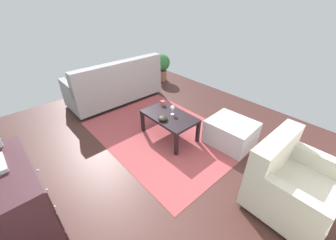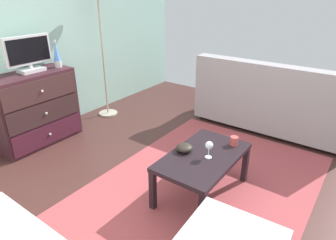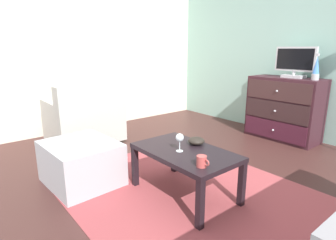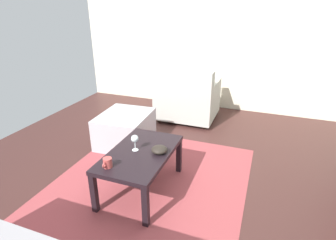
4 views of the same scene
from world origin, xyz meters
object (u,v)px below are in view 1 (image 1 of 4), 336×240
Objects in this scene: dresser at (19,204)px; coffee_table at (169,118)px; mug at (163,103)px; couch_large at (116,86)px; potted_plant at (162,65)px; bowl_decorative at (163,118)px; wine_glass at (172,108)px; ottoman at (231,133)px; armchair at (289,182)px.

coffee_table is at bearing -82.46° from dresser.
couch_large is (1.48, 0.10, -0.11)m from mug.
potted_plant is at bearing -58.01° from dresser.
couch_large reaches higher than bowl_decorative.
coffee_table is 1.27× the size of potted_plant.
ottoman is at bearing -144.83° from wine_glass.
wine_glass is 0.08× the size of couch_large.
bowl_decorative is (0.25, -2.01, 0.02)m from dresser.
wine_glass is 0.25m from bowl_decorative.
potted_plant reaches higher than wine_glass.
armchair is (-1.87, -0.11, -0.03)m from coffee_table.
dresser is at bearing 133.36° from couch_large.
couch_large reaches higher than potted_plant.
coffee_table is 1.82m from couch_large.
potted_plant is (2.89, -1.00, 0.23)m from ottoman.
couch_large is (1.82, -0.04, -0.01)m from coffee_table.
bowl_decorative is at bearing 139.63° from mug.
coffee_table reaches higher than ottoman.
dresser is 2.86m from ottoman.
wine_glass is 1.03m from ottoman.
couch_large reaches higher than ottoman.
coffee_table is at bearing 178.66° from couch_large.
potted_plant is (1.75, -1.48, -0.03)m from mug.
potted_plant is at bearing -37.78° from coffee_table.
mug is 0.06× the size of couch_large.
couch_large is 3.69m from armchair.
armchair reaches higher than wine_glass.
ottoman is at bearing -142.54° from coffee_table.
dresser reaches higher than bowl_decorative.
coffee_table is 0.18m from wine_glass.
bowl_decorative is (-0.03, 0.23, -0.08)m from wine_glass.
dresser is at bearing 79.61° from ottoman.
potted_plant is (2.09, -1.62, 0.06)m from coffee_table.
bowl_decorative is 1.13m from ottoman.
dresser is at bearing 97.54° from coffee_table.
bowl_decorative is 0.21× the size of potted_plant.
dresser is 1.07× the size of coffee_table.
couch_large reaches higher than wine_glass.
coffee_table is at bearing 142.22° from potted_plant.
mug is (0.33, -0.14, 0.10)m from coffee_table.
potted_plant reaches higher than coffee_table.
wine_glass reaches higher than ottoman.
coffee_table is 1.03m from ottoman.
wine_glass is (-0.01, -0.06, 0.17)m from coffee_table.
armchair is (-3.69, -0.07, -0.02)m from couch_large.
couch_large is at bearing 12.34° from ottoman.
armchair is 4.24m from potted_plant.
wine_glass is at bearing -82.02° from bowl_decorative.
couch_large is 2.88× the size of ottoman.
couch_large is 2.29× the size of armchair.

